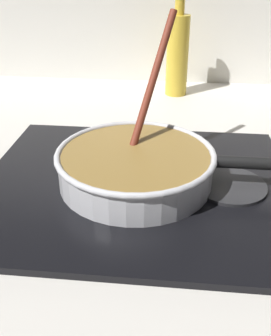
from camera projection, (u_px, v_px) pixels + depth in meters
ground at (68, 231)px, 0.65m from camera, size 2.40×1.60×0.04m
hob_plate at (136, 185)px, 0.73m from camera, size 0.56×0.48×0.01m
burner_ring at (136, 180)px, 0.72m from camera, size 0.18×0.18×0.01m
spare_burner at (230, 185)px, 0.71m from camera, size 0.13×0.13×0.01m
cooking_pan at (137, 165)px, 0.71m from camera, size 0.45×0.32×0.28m
oil_bottle at (177, 54)px, 1.14m from camera, size 0.06×0.06×0.28m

